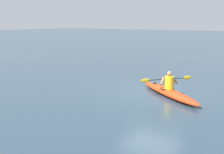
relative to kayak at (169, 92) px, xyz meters
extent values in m
plane|color=#283D4C|center=(0.90, -0.22, -0.15)|extent=(160.00, 160.00, 0.00)
ellipsoid|color=red|center=(0.00, 0.00, 0.00)|extent=(3.91, 3.07, 0.30)
torus|color=black|center=(0.11, -0.08, 0.13)|extent=(0.83, 0.83, 0.04)
cylinder|color=black|center=(1.05, -0.76, 0.14)|extent=(0.18, 0.18, 0.02)
cylinder|color=yellow|center=(-0.01, 0.01, 0.42)|extent=(0.37, 0.37, 0.54)
sphere|color=#936B4C|center=(-0.01, 0.01, 0.80)|extent=(0.21, 0.21, 0.21)
cylinder|color=black|center=(0.15, -0.11, 0.53)|extent=(1.19, 1.63, 0.03)
ellipsoid|color=gold|center=(0.73, 0.69, 0.53)|extent=(0.27, 0.35, 0.17)
ellipsoid|color=gold|center=(-0.43, -0.91, 0.53)|extent=(0.27, 0.35, 0.17)
cylinder|color=#936B4C|center=(0.22, 0.19, 0.49)|extent=(0.15, 0.32, 0.34)
cylinder|color=#936B4C|center=(-0.11, -0.27, 0.49)|extent=(0.30, 0.21, 0.34)
camera|label=1|loc=(-5.18, 11.53, 2.98)|focal=48.81mm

